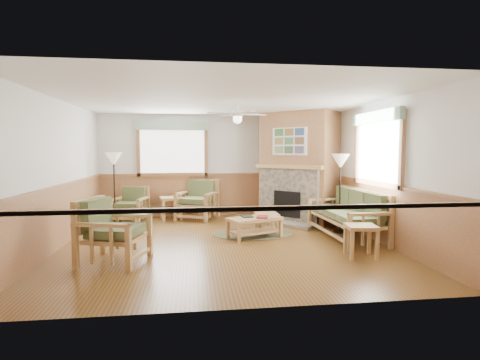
{
  "coord_description": "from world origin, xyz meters",
  "views": [
    {
      "loc": [
        -0.58,
        -7.02,
        1.78
      ],
      "look_at": [
        0.4,
        0.7,
        1.15
      ],
      "focal_mm": 28.0,
      "sensor_mm": 36.0,
      "label": 1
    }
  ],
  "objects": [
    {
      "name": "coffee_table",
      "position": [
        0.65,
        0.33,
        0.21
      ],
      "size": [
        1.18,
        0.9,
        0.42
      ],
      "primitive_type": null,
      "rotation": [
        0.0,
        0.0,
        0.4
      ],
      "color": "tan",
      "rests_on": "floor"
    },
    {
      "name": "floor",
      "position": [
        0.0,
        0.0,
        -0.01
      ],
      "size": [
        6.0,
        6.0,
        0.01
      ],
      "primitive_type": "cube",
      "color": "brown",
      "rests_on": "ground"
    },
    {
      "name": "wall_right",
      "position": [
        3.0,
        0.0,
        1.35
      ],
      "size": [
        0.02,
        6.0,
        2.7
      ],
      "primitive_type": "cube",
      "color": "silver",
      "rests_on": "floor"
    },
    {
      "name": "armchair_back_right",
      "position": [
        -0.48,
        2.55,
        0.5
      ],
      "size": [
        1.18,
        1.18,
        1.0
      ],
      "primitive_type": null,
      "rotation": [
        0.0,
        0.0,
        -0.42
      ],
      "color": "tan",
      "rests_on": "floor"
    },
    {
      "name": "braided_rug",
      "position": [
        0.67,
        0.67,
        0.01
      ],
      "size": [
        2.19,
        2.19,
        0.01
      ],
      "primitive_type": "cylinder",
      "rotation": [
        0.0,
        0.0,
        -0.38
      ],
      "color": "#4D462F",
      "rests_on": "floor"
    },
    {
      "name": "book_dark",
      "position": [
        0.5,
        0.4,
        0.45
      ],
      "size": [
        0.24,
        0.3,
        0.03
      ],
      "primitive_type": "cube",
      "rotation": [
        0.0,
        0.0,
        0.16
      ],
      "color": "black",
      "rests_on": "coffee_table"
    },
    {
      "name": "floor_lamp_left",
      "position": [
        -2.48,
        2.37,
        0.86
      ],
      "size": [
        0.5,
        0.5,
        1.72
      ],
      "primitive_type": null,
      "rotation": [
        0.0,
        0.0,
        -0.34
      ],
      "color": "black",
      "rests_on": "floor"
    },
    {
      "name": "fireplace",
      "position": [
        2.05,
        2.05,
        1.35
      ],
      "size": [
        3.11,
        3.11,
        2.7
      ],
      "primitive_type": null,
      "rotation": [
        0.0,
        0.0,
        -0.79
      ],
      "color": "#94623C",
      "rests_on": "floor"
    },
    {
      "name": "footstool",
      "position": [
        1.0,
        0.81,
        0.21
      ],
      "size": [
        0.48,
        0.48,
        0.42
      ],
      "primitive_type": null,
      "rotation": [
        0.0,
        0.0,
        0.01
      ],
      "color": "tan",
      "rests_on": "floor"
    },
    {
      "name": "ceiling_fan",
      "position": [
        0.3,
        0.3,
        2.66
      ],
      "size": [
        1.59,
        1.59,
        0.36
      ],
      "primitive_type": null,
      "rotation": [
        0.0,
        0.0,
        0.35
      ],
      "color": "white",
      "rests_on": "ceiling"
    },
    {
      "name": "armchair_left",
      "position": [
        -1.81,
        -1.01,
        0.51
      ],
      "size": [
        1.11,
        1.11,
        1.02
      ],
      "primitive_type": null,
      "rotation": [
        0.0,
        0.0,
        1.31
      ],
      "color": "tan",
      "rests_on": "floor"
    },
    {
      "name": "end_table_sofa",
      "position": [
        2.18,
        -1.22,
        0.27
      ],
      "size": [
        0.54,
        0.52,
        0.54
      ],
      "primitive_type": null,
      "rotation": [
        0.0,
        0.0,
        -0.14
      ],
      "color": "tan",
      "rests_on": "floor"
    },
    {
      "name": "sofa",
      "position": [
        2.5,
        0.17,
        0.48
      ],
      "size": [
        2.14,
        0.94,
        0.97
      ],
      "primitive_type": null,
      "rotation": [
        0.0,
        0.0,
        -1.54
      ],
      "color": "tan",
      "rests_on": "floor"
    },
    {
      "name": "window_back",
      "position": [
        -1.1,
        2.96,
        2.53
      ],
      "size": [
        1.9,
        0.16,
        1.5
      ],
      "primitive_type": null,
      "color": "white",
      "rests_on": "wall_back"
    },
    {
      "name": "wainscot",
      "position": [
        0.0,
        0.0,
        0.55
      ],
      "size": [
        6.0,
        6.0,
        1.1
      ],
      "primitive_type": null,
      "color": "#94623C",
      "rests_on": "floor"
    },
    {
      "name": "end_table_chairs",
      "position": [
        -1.14,
        2.55,
        0.29
      ],
      "size": [
        0.62,
        0.61,
        0.59
      ],
      "primitive_type": null,
      "rotation": [
        0.0,
        0.0,
        0.23
      ],
      "color": "tan",
      "rests_on": "floor"
    },
    {
      "name": "window_right",
      "position": [
        2.96,
        -0.2,
        2.53
      ],
      "size": [
        0.16,
        1.9,
        1.5
      ],
      "primitive_type": null,
      "color": "white",
      "rests_on": "wall_right"
    },
    {
      "name": "armchair_back_left",
      "position": [
        -2.14,
        2.55,
        0.42
      ],
      "size": [
        0.91,
        0.91,
        0.84
      ],
      "primitive_type": null,
      "rotation": [
        0.0,
        0.0,
        -0.24
      ],
      "color": "tan",
      "rests_on": "floor"
    },
    {
      "name": "ceiling",
      "position": [
        0.0,
        0.0,
        2.7
      ],
      "size": [
        6.0,
        6.0,
        0.01
      ],
      "primitive_type": "cube",
      "color": "white",
      "rests_on": "floor"
    },
    {
      "name": "floor_lamp_right",
      "position": [
        2.55,
        0.61,
        0.85
      ],
      "size": [
        0.43,
        0.43,
        1.7
      ],
      "primitive_type": null,
      "rotation": [
        0.0,
        0.0,
        -0.11
      ],
      "color": "black",
      "rests_on": "floor"
    },
    {
      "name": "wall_back",
      "position": [
        0.0,
        3.0,
        1.35
      ],
      "size": [
        6.0,
        0.02,
        2.7
      ],
      "primitive_type": "cube",
      "color": "silver",
      "rests_on": "floor"
    },
    {
      "name": "wall_left",
      "position": [
        -3.0,
        0.0,
        1.35
      ],
      "size": [
        0.02,
        6.0,
        2.7
      ],
      "primitive_type": "cube",
      "color": "silver",
      "rests_on": "floor"
    },
    {
      "name": "wall_front",
      "position": [
        0.0,
        -3.0,
        1.35
      ],
      "size": [
        6.0,
        0.02,
        2.7
      ],
      "primitive_type": "cube",
      "color": "silver",
      "rests_on": "floor"
    },
    {
      "name": "book_red",
      "position": [
        0.8,
        0.28,
        0.45
      ],
      "size": [
        0.28,
        0.34,
        0.03
      ],
      "primitive_type": "cube",
      "rotation": [
        0.0,
        0.0,
        -0.24
      ],
      "color": "maroon",
      "rests_on": "coffee_table"
    }
  ]
}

